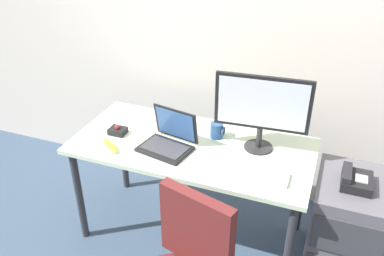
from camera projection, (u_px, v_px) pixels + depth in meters
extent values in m
plane|color=#37485F|center=(192.00, 231.00, 2.97)|extent=(8.00, 8.00, 0.00)
cube|color=beige|center=(228.00, 16.00, 2.84)|extent=(6.00, 0.10, 2.80)
cube|color=beige|center=(192.00, 146.00, 2.60)|extent=(1.53, 0.73, 0.03)
cylinder|color=#2D2D33|center=(79.00, 196.00, 2.76)|extent=(0.05, 0.05, 0.73)
cylinder|color=#2D2D33|center=(288.00, 252.00, 2.32)|extent=(0.05, 0.05, 0.73)
cylinder|color=#2D2D33|center=(123.00, 150.00, 3.25)|extent=(0.05, 0.05, 0.73)
cylinder|color=#2D2D33|center=(302.00, 189.00, 2.81)|extent=(0.05, 0.05, 0.73)
cube|color=#56545C|center=(344.00, 228.00, 2.52)|extent=(0.42, 0.52, 0.69)
cube|color=#38383D|center=(347.00, 239.00, 2.22)|extent=(0.38, 0.01, 0.24)
cube|color=black|center=(357.00, 181.00, 2.31)|extent=(0.17, 0.20, 0.06)
cube|color=black|center=(347.00, 173.00, 2.31)|extent=(0.05, 0.18, 0.04)
cube|color=gray|center=(361.00, 179.00, 2.28)|extent=(0.07, 0.08, 0.01)
cube|color=#5A201F|center=(196.00, 230.00, 1.95)|extent=(0.40, 0.16, 0.42)
cylinder|color=#262628|center=(258.00, 147.00, 2.55)|extent=(0.18, 0.18, 0.01)
cylinder|color=#262628|center=(259.00, 137.00, 2.51)|extent=(0.04, 0.04, 0.13)
cube|color=black|center=(262.00, 103.00, 2.40)|extent=(0.57, 0.07, 0.34)
cube|color=silver|center=(262.00, 104.00, 2.38)|extent=(0.53, 0.05, 0.30)
cube|color=silver|center=(252.00, 173.00, 2.30)|extent=(0.41, 0.15, 0.02)
cube|color=white|center=(252.00, 171.00, 2.29)|extent=(0.38, 0.12, 0.01)
cube|color=black|center=(165.00, 149.00, 2.52)|extent=(0.35, 0.28, 0.02)
cube|color=#38383D|center=(165.00, 147.00, 2.52)|extent=(0.30, 0.21, 0.00)
cube|color=black|center=(176.00, 124.00, 2.56)|extent=(0.31, 0.10, 0.22)
cube|color=#335999|center=(175.00, 124.00, 2.55)|extent=(0.27, 0.08, 0.19)
cube|color=black|center=(118.00, 131.00, 2.70)|extent=(0.11, 0.09, 0.04)
sphere|color=maroon|center=(117.00, 128.00, 2.68)|extent=(0.04, 0.04, 0.04)
cylinder|color=#2A4E87|center=(217.00, 130.00, 2.64)|extent=(0.08, 0.08, 0.10)
torus|color=#314D85|center=(223.00, 131.00, 2.62)|extent=(0.01, 0.07, 0.07)
cube|color=white|center=(176.00, 127.00, 2.77)|extent=(0.16, 0.21, 0.01)
ellipsoid|color=yellow|center=(110.00, 145.00, 2.54)|extent=(0.18, 0.15, 0.04)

